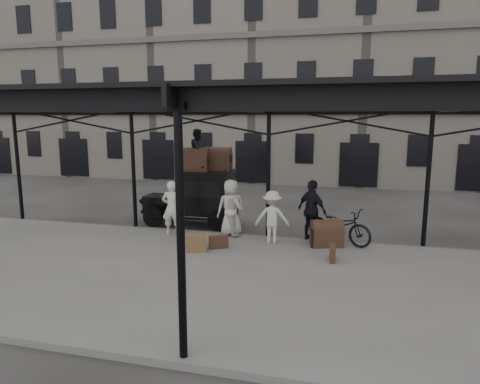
% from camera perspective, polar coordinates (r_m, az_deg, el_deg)
% --- Properties ---
extents(ground, '(120.00, 120.00, 0.00)m').
position_cam_1_polar(ground, '(13.02, 2.06, -8.75)').
color(ground, '#383533').
rests_on(ground, ground).
extents(platform, '(28.00, 8.00, 0.15)m').
position_cam_1_polar(platform, '(11.16, -0.15, -11.59)').
color(platform, slate).
rests_on(platform, ground).
extents(canopy, '(22.50, 9.00, 4.74)m').
position_cam_1_polar(canopy, '(10.66, 0.22, 12.23)').
color(canopy, black).
rests_on(canopy, ground).
extents(building_frontage, '(64.00, 8.00, 14.00)m').
position_cam_1_polar(building_frontage, '(30.30, 9.61, 15.18)').
color(building_frontage, slate).
rests_on(building_frontage, ground).
extents(taxi, '(3.65, 1.55, 2.18)m').
position_cam_1_polar(taxi, '(16.55, -5.30, -0.42)').
color(taxi, black).
rests_on(taxi, ground).
extents(porter_left, '(0.76, 0.57, 1.89)m').
position_cam_1_polar(porter_left, '(14.88, -9.07, -2.11)').
color(porter_left, silver).
rests_on(porter_left, platform).
extents(porter_midleft, '(1.09, 1.08, 1.77)m').
position_cam_1_polar(porter_midleft, '(14.70, -1.00, -2.37)').
color(porter_midleft, silver).
rests_on(porter_midleft, platform).
extents(porter_centre, '(1.12, 1.00, 1.93)m').
position_cam_1_polar(porter_centre, '(14.67, -1.22, -2.07)').
color(porter_centre, beige).
rests_on(porter_centre, platform).
extents(porter_official, '(1.23, 1.12, 2.01)m').
position_cam_1_polar(porter_official, '(14.22, 9.57, -2.43)').
color(porter_official, black).
rests_on(porter_official, platform).
extents(porter_right, '(1.16, 0.73, 1.71)m').
position_cam_1_polar(porter_right, '(13.81, 4.31, -3.35)').
color(porter_right, silver).
rests_on(porter_right, platform).
extents(bicycle, '(2.34, 1.72, 1.17)m').
position_cam_1_polar(bicycle, '(14.15, 13.08, -4.37)').
color(bicycle, black).
rests_on(bicycle, platform).
extents(porter_roof, '(0.65, 0.80, 1.56)m').
position_cam_1_polar(porter_roof, '(16.24, -5.62, 5.63)').
color(porter_roof, black).
rests_on(porter_roof, taxi).
extents(steamer_trunk_roof_near, '(1.03, 0.68, 0.72)m').
position_cam_1_polar(steamer_trunk_roof_near, '(16.16, -5.94, 4.11)').
color(steamer_trunk_roof_near, '#4A2E22').
rests_on(steamer_trunk_roof_near, taxi).
extents(steamer_trunk_roof_far, '(1.01, 0.64, 0.73)m').
position_cam_1_polar(steamer_trunk_roof_far, '(16.34, -2.92, 4.22)').
color(steamer_trunk_roof_far, '#4A2E22').
rests_on(steamer_trunk_roof_far, taxi).
extents(steamer_trunk_platform, '(1.10, 0.86, 0.71)m').
position_cam_1_polar(steamer_trunk_platform, '(13.83, 11.49, -5.64)').
color(steamer_trunk_platform, '#4A2E22').
rests_on(steamer_trunk_platform, platform).
extents(wicker_hamper, '(0.71, 0.62, 0.50)m').
position_cam_1_polar(wicker_hamper, '(13.17, -5.85, -6.75)').
color(wicker_hamper, brown).
rests_on(wicker_hamper, platform).
extents(suitcase_upright, '(0.19, 0.61, 0.45)m').
position_cam_1_polar(suitcase_upright, '(12.51, 12.24, -7.96)').
color(suitcase_upright, '#4A2E22').
rests_on(suitcase_upright, platform).
extents(suitcase_flat, '(0.60, 0.41, 0.40)m').
position_cam_1_polar(suitcase_flat, '(13.37, -2.87, -6.68)').
color(suitcase_flat, '#4A2E22').
rests_on(suitcase_flat, platform).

